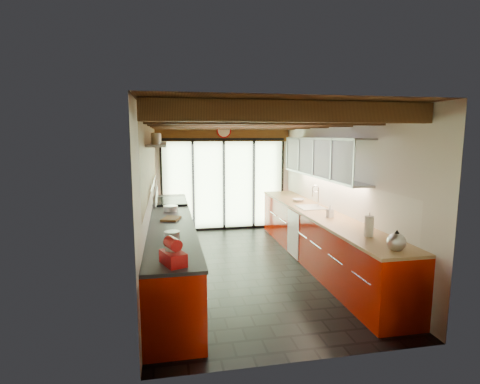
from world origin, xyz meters
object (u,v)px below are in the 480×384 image
(stand_mixer, at_px, (173,254))
(kettle, at_px, (396,241))
(bowl, at_px, (298,200))
(paper_towel, at_px, (369,227))
(soap_bottle, at_px, (330,211))

(stand_mixer, distance_m, kettle, 2.54)
(kettle, bearing_deg, bowl, 90.00)
(paper_towel, bearing_deg, stand_mixer, -166.77)
(soap_bottle, xyz_separation_m, bowl, (0.00, 1.49, -0.07))
(stand_mixer, relative_size, bowl, 1.57)
(soap_bottle, height_order, bowl, soap_bottle)
(kettle, xyz_separation_m, soap_bottle, (0.00, 1.81, -0.01))
(paper_towel, xyz_separation_m, bowl, (0.00, 2.70, -0.11))
(stand_mixer, height_order, soap_bottle, stand_mixer)
(paper_towel, relative_size, soap_bottle, 1.59)
(soap_bottle, bearing_deg, kettle, -90.00)
(kettle, relative_size, paper_towel, 0.92)
(stand_mixer, height_order, paper_towel, paper_towel)
(kettle, bearing_deg, stand_mixer, 179.82)
(kettle, relative_size, bowl, 1.27)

